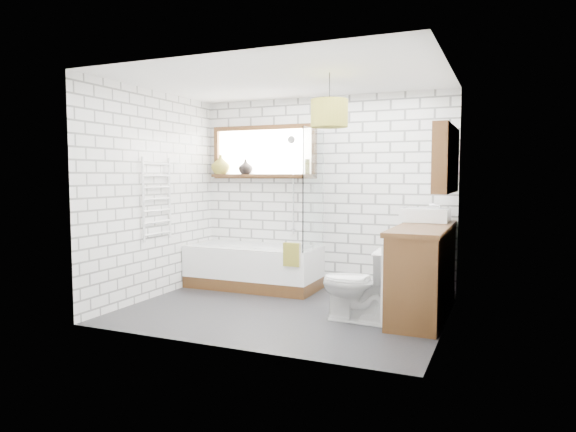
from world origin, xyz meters
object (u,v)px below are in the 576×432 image
at_px(bathtub, 254,267).
at_px(toilet, 358,284).
at_px(pendant, 329,113).
at_px(vanity, 423,270).
at_px(basin, 425,215).

height_order(bathtub, toilet, toilet).
bearing_deg(toilet, pendant, -73.10).
distance_m(vanity, basin, 0.75).
relative_size(basin, pendant, 1.41).
bearing_deg(vanity, pendant, -145.70).
distance_m(vanity, pendant, 1.93).
xyz_separation_m(vanity, toilet, (-0.57, -0.52, -0.09)).
distance_m(bathtub, toilet, 1.96).
bearing_deg(vanity, toilet, -137.60).
relative_size(vanity, pendant, 4.48).
bearing_deg(toilet, basin, 157.14).
bearing_deg(toilet, bathtub, -116.53).
distance_m(basin, pendant, 1.72).
bearing_deg(basin, bathtub, -179.06).
bearing_deg(pendant, vanity, 34.30).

